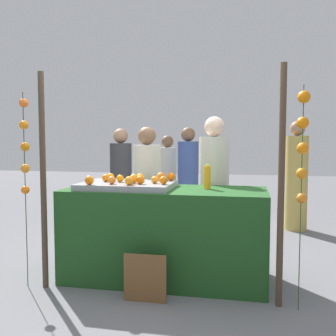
{
  "coord_description": "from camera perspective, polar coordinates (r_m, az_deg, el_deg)",
  "views": [
    {
      "loc": [
        0.8,
        -3.83,
        1.44
      ],
      "look_at": [
        0.0,
        0.15,
        1.13
      ],
      "focal_mm": 41.63,
      "sensor_mm": 36.0,
      "label": 1
    }
  ],
  "objects": [
    {
      "name": "crowd_person_1",
      "position": [
        6.05,
        2.93,
        -2.22
      ],
      "size": [
        0.32,
        0.32,
        1.62
      ],
      "color": "#384C8C",
      "rests_on": "ground_plane"
    },
    {
      "name": "canopy_post_left",
      "position": [
        3.9,
        -17.8,
        -1.88
      ],
      "size": [
        0.06,
        0.06,
        2.07
      ],
      "primitive_type": "cylinder",
      "color": "#473828",
      "rests_on": "ground_plane"
    },
    {
      "name": "orange_12",
      "position": [
        3.94,
        -5.06,
        -1.55
      ],
      "size": [
        0.09,
        0.09,
        0.09
      ],
      "primitive_type": "sphere",
      "color": "orange",
      "rests_on": "orange_tray"
    },
    {
      "name": "orange_9",
      "position": [
        4.04,
        -7.04,
        -1.52
      ],
      "size": [
        0.08,
        0.08,
        0.08
      ],
      "primitive_type": "sphere",
      "color": "orange",
      "rests_on": "orange_tray"
    },
    {
      "name": "orange_13",
      "position": [
        3.76,
        -5.73,
        -1.87
      ],
      "size": [
        0.09,
        0.09,
        0.09
      ],
      "primitive_type": "sphere",
      "color": "orange",
      "rests_on": "orange_tray"
    },
    {
      "name": "orange_4",
      "position": [
        3.89,
        -1.97,
        -1.73
      ],
      "size": [
        0.07,
        0.07,
        0.07
      ],
      "primitive_type": "sphere",
      "color": "orange",
      "rests_on": "orange_tray"
    },
    {
      "name": "crowd_person_2",
      "position": [
        5.79,
        -6.89,
        -2.67
      ],
      "size": [
        0.32,
        0.32,
        1.59
      ],
      "color": "#333338",
      "rests_on": "ground_plane"
    },
    {
      "name": "canopy_post_right",
      "position": [
        3.42,
        16.24,
        -2.69
      ],
      "size": [
        0.06,
        0.06,
        2.07
      ],
      "primitive_type": "cylinder",
      "color": "#473828",
      "rests_on": "ground_plane"
    },
    {
      "name": "vendor_right",
      "position": [
        4.5,
        6.74,
        -4.07
      ],
      "size": [
        0.34,
        0.34,
        1.69
      ],
      "color": "beige",
      "rests_on": "ground_plane"
    },
    {
      "name": "orange_0",
      "position": [
        3.87,
        -8.24,
        -1.76
      ],
      "size": [
        0.08,
        0.08,
        0.08
      ],
      "primitive_type": "sphere",
      "color": "orange",
      "rests_on": "orange_tray"
    },
    {
      "name": "orange_1",
      "position": [
        4.1,
        -9.09,
        -1.43
      ],
      "size": [
        0.08,
        0.08,
        0.08
      ],
      "primitive_type": "sphere",
      "color": "orange",
      "rests_on": "orange_tray"
    },
    {
      "name": "garland_strand_left",
      "position": [
        3.95,
        -20.25,
        2.86
      ],
      "size": [
        0.09,
        0.1,
        1.88
      ],
      "color": "#2D4C23",
      "rests_on": "ground_plane"
    },
    {
      "name": "orange_tray",
      "position": [
        4.01,
        -5.93,
        -2.52
      ],
      "size": [
        0.93,
        0.68,
        0.06
      ],
      "primitive_type": "cube",
      "color": "gray",
      "rests_on": "stall_counter"
    },
    {
      "name": "crowd_person_3",
      "position": [
        6.46,
        18.29,
        -1.6
      ],
      "size": [
        0.34,
        0.34,
        1.72
      ],
      "color": "tan",
      "rests_on": "ground_plane"
    },
    {
      "name": "orange_7",
      "position": [
        4.12,
        -1.05,
        -1.27
      ],
      "size": [
        0.09,
        0.09,
        0.09
      ],
      "primitive_type": "sphere",
      "color": "orange",
      "rests_on": "orange_tray"
    },
    {
      "name": "vendor_left",
      "position": [
        4.66,
        -3.07,
        -4.4
      ],
      "size": [
        0.32,
        0.32,
        1.58
      ],
      "color": "beige",
      "rests_on": "ground_plane"
    },
    {
      "name": "orange_3",
      "position": [
        4.21,
        -8.42,
        -1.28
      ],
      "size": [
        0.08,
        0.08,
        0.08
      ],
      "primitive_type": "sphere",
      "color": "orange",
      "rests_on": "orange_tray"
    },
    {
      "name": "juice_bottle",
      "position": [
        3.94,
        5.77,
        -1.37
      ],
      "size": [
        0.07,
        0.07,
        0.25
      ],
      "color": "orange",
      "rests_on": "stall_counter"
    },
    {
      "name": "garland_strand_right",
      "position": [
        3.36,
        19.12,
        3.5
      ],
      "size": [
        0.1,
        0.11,
        1.88
      ],
      "color": "#2D4C23",
      "rests_on": "ground_plane"
    },
    {
      "name": "crowd_person_0",
      "position": [
        6.56,
        -0.08,
        -2.21
      ],
      "size": [
        0.3,
        0.3,
        1.49
      ],
      "color": "beige",
      "rests_on": "ground_plane"
    },
    {
      "name": "orange_11",
      "position": [
        3.83,
        -4.08,
        -1.75
      ],
      "size": [
        0.09,
        0.09,
        0.09
      ],
      "primitive_type": "sphere",
      "color": "orange",
      "rests_on": "orange_tray"
    },
    {
      "name": "ground_plane",
      "position": [
        4.17,
        -0.42,
        -15.89
      ],
      "size": [
        24.0,
        24.0,
        0.0
      ],
      "primitive_type": "plane",
      "color": "slate"
    },
    {
      "name": "orange_5",
      "position": [
        3.8,
        -0.67,
        -1.81
      ],
      "size": [
        0.08,
        0.08,
        0.08
      ],
      "primitive_type": "sphere",
      "color": "orange",
      "rests_on": "orange_tray"
    },
    {
      "name": "orange_6",
      "position": [
        3.84,
        -11.46,
        -1.77
      ],
      "size": [
        0.09,
        0.09,
        0.09
      ],
      "primitive_type": "sphere",
      "color": "orange",
      "rests_on": "orange_tray"
    },
    {
      "name": "orange_8",
      "position": [
        3.83,
        -5.68,
        -1.84
      ],
      "size": [
        0.07,
        0.07,
        0.07
      ],
      "primitive_type": "sphere",
      "color": "orange",
      "rests_on": "orange_tray"
    },
    {
      "name": "chalkboard_sign",
      "position": [
        3.57,
        -3.37,
        -15.87
      ],
      "size": [
        0.39,
        0.03,
        0.44
      ],
      "color": "brown",
      "rests_on": "ground_plane"
    },
    {
      "name": "orange_2",
      "position": [
        4.08,
        -4.12,
        -1.38
      ],
      "size": [
        0.08,
        0.08,
        0.08
      ],
      "primitive_type": "sphere",
      "color": "orange",
      "rests_on": "orange_tray"
    },
    {
      "name": "orange_10",
      "position": [
        4.15,
        0.46,
        -1.26
      ],
      "size": [
        0.09,
        0.09,
        0.09
      ],
      "primitive_type": "sphere",
      "color": "orange",
      "rests_on": "orange_tray"
    },
    {
      "name": "stall_counter",
      "position": [
        4.03,
        -0.42,
        -9.65
      ],
      "size": [
        2.03,
        0.82,
        0.93
      ],
      "primitive_type": "cube",
      "color": "#1E4C1E",
      "rests_on": "ground_plane"
    }
  ]
}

